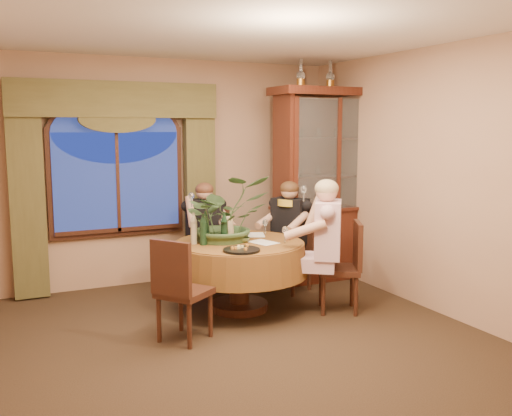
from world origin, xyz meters
name	(u,v)px	position (x,y,z in m)	size (l,w,h in m)	color
floor	(246,346)	(0.00, 0.00, 0.00)	(5.00, 5.00, 0.00)	black
wall_back	(164,172)	(0.00, 2.50, 1.40)	(4.50, 4.50, 0.00)	#A37A5D
wall_right	(443,182)	(2.25, 0.00, 1.40)	(5.00, 5.00, 0.00)	#A37A5D
ceiling	(245,25)	(0.00, 0.00, 2.80)	(5.00, 5.00, 0.00)	white
window	(118,182)	(-0.60, 2.43, 1.30)	(1.62, 0.10, 1.32)	navy
arched_transom	(115,117)	(-0.60, 2.43, 2.08)	(1.60, 0.06, 0.44)	navy
drapery_left	(27,197)	(-1.63, 2.38, 1.18)	(0.38, 0.14, 2.32)	#494522
drapery_right	(200,189)	(0.43, 2.38, 1.18)	(0.38, 0.14, 2.32)	#494522
swag_valance	(116,100)	(-0.60, 2.35, 2.28)	(2.45, 0.16, 0.42)	#494522
dining_table	(239,276)	(0.37, 0.99, 0.38)	(1.48, 1.48, 0.75)	maroon
china_cabinet	(328,184)	(1.96, 1.75, 1.22)	(1.51, 0.59, 2.45)	#37130C
oil_lamp_left	(301,73)	(1.54, 1.75, 2.62)	(0.11, 0.11, 0.34)	#A5722D
oil_lamp_center	(330,74)	(1.96, 1.75, 2.62)	(0.11, 0.11, 0.34)	#A5722D
oil_lamp_right	(358,76)	(2.39, 1.75, 2.62)	(0.11, 0.11, 0.34)	#A5722D
chair_right	(338,267)	(1.31, 0.50, 0.48)	(0.42, 0.42, 0.96)	black
chair_back_right	(290,252)	(1.21, 1.39, 0.48)	(0.42, 0.42, 0.96)	black
chair_back	(217,248)	(0.49, 1.94, 0.48)	(0.42, 0.42, 0.96)	black
chair_front_left	(184,289)	(-0.44, 0.40, 0.48)	(0.42, 0.42, 0.96)	black
person_pink	(328,248)	(1.14, 0.46, 0.72)	(0.51, 0.47, 1.43)	#D0A7B2
person_back	(204,235)	(0.35, 2.01, 0.65)	(0.47, 0.43, 1.30)	black
person_scarf	(290,235)	(1.27, 1.50, 0.66)	(0.47, 0.43, 1.32)	black
stoneware_vase	(228,228)	(0.29, 1.10, 0.88)	(0.14, 0.14, 0.26)	tan
centerpiece_plant	(225,185)	(0.27, 1.14, 1.35)	(0.92, 1.02, 0.80)	#35512D
olive_bowl	(242,240)	(0.39, 0.95, 0.78)	(0.16, 0.16, 0.05)	#4E602F
cheese_platter	(242,250)	(0.20, 0.54, 0.76)	(0.37, 0.37, 0.02)	black
wine_bottle_0	(224,228)	(0.18, 0.94, 0.92)	(0.07, 0.07, 0.33)	black
wine_bottle_1	(206,226)	(0.05, 1.15, 0.92)	(0.07, 0.07, 0.33)	black
wine_bottle_2	(194,228)	(-0.10, 1.08, 0.92)	(0.07, 0.07, 0.33)	tan
wine_bottle_3	(203,229)	(-0.03, 0.99, 0.92)	(0.07, 0.07, 0.33)	black
tasting_paper_0	(263,242)	(0.58, 0.82, 0.75)	(0.21, 0.30, 0.00)	white
tasting_paper_1	(255,235)	(0.68, 1.25, 0.75)	(0.21, 0.30, 0.00)	white
wine_glass_person_pink	(285,235)	(0.78, 0.71, 0.84)	(0.07, 0.07, 0.18)	silver
wine_glass_person_back	(221,226)	(0.36, 1.48, 0.84)	(0.07, 0.07, 0.18)	silver
wine_glass_person_scarf	(265,227)	(0.80, 1.23, 0.84)	(0.07, 0.07, 0.18)	silver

